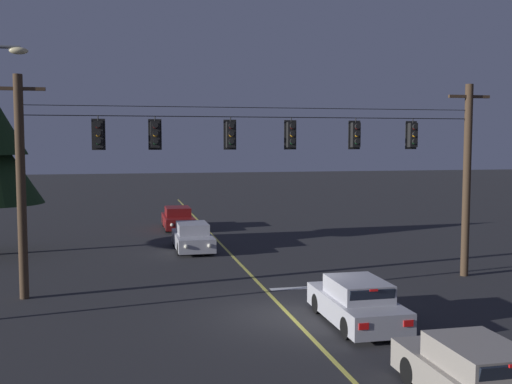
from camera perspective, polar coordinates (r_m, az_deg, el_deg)
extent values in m
plane|color=#28282B|center=(20.09, 3.04, -11.29)|extent=(180.00, 180.00, 0.00)
cube|color=#D1C64C|center=(29.47, -2.09, -6.11)|extent=(0.14, 60.00, 0.01)
cube|color=silver|center=(23.65, 5.40, -8.83)|extent=(3.40, 0.36, 0.01)
cylinder|color=#423021|center=(22.81, -21.07, 0.36)|extent=(0.32, 0.32, 7.86)
cube|color=#423021|center=(22.83, -21.33, 8.97)|extent=(1.80, 0.12, 0.12)
cylinder|color=slate|center=(22.80, -21.30, 8.10)|extent=(0.12, 0.12, 0.18)
cylinder|color=#423021|center=(26.41, 19.07, 0.97)|extent=(0.32, 0.32, 7.86)
cube|color=#423021|center=(26.43, 19.27, 8.41)|extent=(1.80, 0.12, 0.12)
cylinder|color=slate|center=(26.40, 19.25, 7.65)|extent=(0.12, 0.12, 0.18)
cylinder|color=black|center=(23.09, 0.54, 7.01)|extent=(17.23, 0.03, 0.03)
cylinder|color=black|center=(23.10, 0.54, 7.87)|extent=(17.23, 0.02, 0.02)
cylinder|color=black|center=(22.52, -14.53, 6.68)|extent=(0.04, 0.04, 0.18)
cube|color=black|center=(22.50, -14.50, 5.23)|extent=(0.32, 0.26, 0.96)
cube|color=black|center=(22.65, -14.49, 5.23)|extent=(0.48, 0.03, 1.12)
sphere|color=#380A0A|center=(22.35, -14.53, 5.98)|extent=(0.17, 0.17, 0.17)
cylinder|color=black|center=(22.31, -14.54, 6.09)|extent=(0.20, 0.10, 0.20)
sphere|color=orange|center=(22.34, -14.52, 5.24)|extent=(0.17, 0.17, 0.17)
cylinder|color=black|center=(22.30, -14.52, 5.35)|extent=(0.20, 0.10, 0.20)
sphere|color=black|center=(22.34, -14.50, 4.50)|extent=(0.17, 0.17, 0.17)
cylinder|color=black|center=(22.30, -14.51, 4.61)|extent=(0.20, 0.10, 0.20)
cylinder|color=black|center=(22.53, -9.41, 6.77)|extent=(0.04, 0.04, 0.18)
cube|color=black|center=(22.52, -9.39, 5.32)|extent=(0.32, 0.26, 0.96)
cube|color=black|center=(22.66, -9.41, 5.32)|extent=(0.48, 0.03, 1.12)
sphere|color=#380A0A|center=(22.37, -9.38, 6.06)|extent=(0.17, 0.17, 0.17)
cylinder|color=black|center=(22.33, -9.38, 6.17)|extent=(0.20, 0.10, 0.20)
sphere|color=orange|center=(22.36, -9.37, 5.33)|extent=(0.17, 0.17, 0.17)
cylinder|color=black|center=(22.32, -9.37, 5.44)|extent=(0.20, 0.10, 0.20)
sphere|color=black|center=(22.36, -9.36, 4.59)|extent=(0.17, 0.17, 0.17)
cylinder|color=black|center=(22.32, -9.36, 4.70)|extent=(0.20, 0.10, 0.20)
cylinder|color=black|center=(22.85, -2.40, 6.80)|extent=(0.04, 0.04, 0.18)
cube|color=black|center=(22.83, -2.39, 5.37)|extent=(0.32, 0.26, 0.96)
cube|color=black|center=(22.98, -2.46, 5.37)|extent=(0.48, 0.03, 1.12)
sphere|color=#380A0A|center=(22.68, -2.32, 6.10)|extent=(0.17, 0.17, 0.17)
cylinder|color=black|center=(22.64, -2.31, 6.21)|extent=(0.20, 0.10, 0.20)
sphere|color=orange|center=(22.68, -2.32, 5.37)|extent=(0.17, 0.17, 0.17)
cylinder|color=black|center=(22.64, -2.30, 5.48)|extent=(0.20, 0.10, 0.20)
sphere|color=black|center=(22.68, -2.32, 4.65)|extent=(0.17, 0.17, 0.17)
cylinder|color=black|center=(22.64, -2.30, 4.75)|extent=(0.20, 0.10, 0.20)
cylinder|color=black|center=(23.37, 3.31, 6.75)|extent=(0.04, 0.04, 0.18)
cube|color=black|center=(23.35, 3.30, 5.35)|extent=(0.32, 0.26, 0.96)
cube|color=black|center=(23.49, 3.21, 5.35)|extent=(0.48, 0.03, 1.12)
sphere|color=#380A0A|center=(23.21, 3.42, 6.07)|extent=(0.17, 0.17, 0.17)
cylinder|color=black|center=(23.17, 3.44, 6.17)|extent=(0.20, 0.10, 0.20)
sphere|color=orange|center=(23.20, 3.41, 5.36)|extent=(0.17, 0.17, 0.17)
cylinder|color=black|center=(23.16, 3.44, 5.46)|extent=(0.20, 0.10, 0.20)
sphere|color=black|center=(23.20, 3.41, 4.64)|extent=(0.17, 0.17, 0.17)
cylinder|color=black|center=(23.16, 3.44, 4.75)|extent=(0.20, 0.10, 0.20)
cylinder|color=black|center=(24.20, 9.29, 6.63)|extent=(0.04, 0.04, 0.18)
cube|color=black|center=(24.19, 9.27, 5.28)|extent=(0.32, 0.26, 0.96)
cube|color=black|center=(24.32, 9.15, 5.27)|extent=(0.48, 0.03, 1.12)
sphere|color=#380A0A|center=(24.04, 9.42, 5.96)|extent=(0.17, 0.17, 0.17)
cylinder|color=black|center=(24.01, 9.46, 6.07)|extent=(0.20, 0.10, 0.20)
sphere|color=orange|center=(24.04, 9.41, 5.28)|extent=(0.17, 0.17, 0.17)
cylinder|color=black|center=(24.00, 9.45, 5.38)|extent=(0.20, 0.10, 0.20)
sphere|color=black|center=(24.04, 9.40, 4.59)|extent=(0.17, 0.17, 0.17)
cylinder|color=black|center=(24.00, 9.44, 4.69)|extent=(0.20, 0.10, 0.20)
cylinder|color=black|center=(25.19, 14.44, 6.46)|extent=(0.04, 0.04, 0.18)
cube|color=black|center=(25.17, 14.41, 5.17)|extent=(0.32, 0.26, 0.96)
cube|color=black|center=(25.30, 14.26, 5.17)|extent=(0.48, 0.03, 1.12)
sphere|color=#380A0A|center=(25.04, 14.59, 5.82)|extent=(0.17, 0.17, 0.17)
cylinder|color=black|center=(25.00, 14.63, 5.92)|extent=(0.20, 0.10, 0.20)
sphere|color=orange|center=(25.03, 14.58, 5.17)|extent=(0.17, 0.17, 0.17)
cylinder|color=black|center=(25.00, 14.62, 5.26)|extent=(0.20, 0.10, 0.20)
sphere|color=black|center=(25.03, 14.56, 4.51)|extent=(0.17, 0.17, 0.17)
cylinder|color=black|center=(24.99, 14.61, 4.60)|extent=(0.20, 0.10, 0.20)
cube|color=#A5A5AD|center=(19.15, 9.35, -10.57)|extent=(1.80, 4.30, 0.68)
cube|color=#A5A5AD|center=(18.89, 9.51, -8.88)|extent=(1.51, 2.15, 0.54)
cube|color=black|center=(19.73, 8.49, -8.27)|extent=(1.40, 0.21, 0.48)
cube|color=black|center=(17.93, 10.79, -9.63)|extent=(1.37, 0.18, 0.46)
cylinder|color=black|center=(20.14, 5.79, -10.32)|extent=(0.22, 0.64, 0.64)
cylinder|color=black|center=(20.68, 10.03, -9.97)|extent=(0.22, 0.64, 0.64)
cylinder|color=black|center=(17.73, 8.53, -12.45)|extent=(0.22, 0.64, 0.64)
cylinder|color=black|center=(18.33, 13.27, -11.94)|extent=(0.22, 0.64, 0.64)
cube|color=red|center=(16.96, 10.03, -12.26)|extent=(0.28, 0.03, 0.18)
cube|color=red|center=(17.47, 14.05, -11.81)|extent=(0.28, 0.03, 0.18)
cube|color=red|center=(17.78, 10.94, -8.99)|extent=(0.24, 0.04, 0.06)
cube|color=#A5A5AD|center=(31.48, -5.92, -4.50)|extent=(1.80, 4.30, 0.68)
cube|color=#A5A5AD|center=(31.51, -5.96, -3.37)|extent=(1.51, 2.15, 0.54)
cube|color=black|center=(30.58, -5.76, -3.61)|extent=(1.40, 0.21, 0.48)
cube|color=black|center=(32.55, -6.17, -3.11)|extent=(1.37, 0.18, 0.46)
cylinder|color=black|center=(30.31, -4.14, -5.20)|extent=(0.22, 0.64, 0.64)
cylinder|color=black|center=(30.13, -7.14, -5.29)|extent=(0.22, 0.64, 0.64)
cylinder|color=black|center=(32.91, -4.81, -4.42)|extent=(0.22, 0.64, 0.64)
cylinder|color=black|center=(32.74, -7.57, -4.49)|extent=(0.22, 0.64, 0.64)
sphere|color=white|center=(29.41, -4.36, -5.02)|extent=(0.20, 0.20, 0.20)
sphere|color=white|center=(29.28, -6.54, -5.08)|extent=(0.20, 0.20, 0.20)
cube|color=maroon|center=(39.16, -7.29, -2.70)|extent=(1.80, 4.30, 0.68)
cube|color=maroon|center=(39.20, -7.31, -1.79)|extent=(1.51, 2.15, 0.54)
cube|color=black|center=(38.27, -7.19, -1.95)|extent=(1.40, 0.21, 0.48)
cube|color=black|center=(40.25, -7.45, -1.62)|extent=(1.37, 0.18, 0.46)
cylinder|color=black|center=(37.94, -5.91, -3.21)|extent=(0.22, 0.64, 0.64)
cylinder|color=black|center=(37.80, -8.30, -3.26)|extent=(0.22, 0.64, 0.64)
cylinder|color=black|center=(40.57, -6.34, -2.70)|extent=(0.22, 0.64, 0.64)
cylinder|color=black|center=(40.44, -8.57, -2.75)|extent=(0.22, 0.64, 0.64)
sphere|color=white|center=(37.06, -6.13, -3.01)|extent=(0.20, 0.20, 0.20)
sphere|color=white|center=(36.96, -7.85, -3.05)|extent=(0.20, 0.20, 0.20)
cube|color=gray|center=(14.13, 19.74, -16.41)|extent=(1.80, 4.30, 0.68)
cube|color=gray|center=(13.83, 20.08, -14.21)|extent=(1.51, 2.15, 0.54)
cube|color=black|center=(14.59, 18.06, -13.15)|extent=(1.40, 0.21, 0.48)
cube|color=black|center=(13.00, 22.69, -15.52)|extent=(1.37, 0.18, 0.46)
cylinder|color=black|center=(14.91, 14.21, -15.90)|extent=(0.22, 0.64, 0.64)
cylinder|color=black|center=(15.65, 19.59, -15.03)|extent=(0.22, 0.64, 0.64)
ellipsoid|color=beige|center=(20.24, -21.28, 12.19)|extent=(0.56, 0.30, 0.22)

